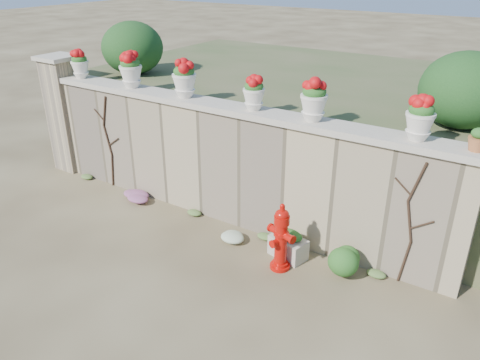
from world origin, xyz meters
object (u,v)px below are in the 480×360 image
Objects in this scene: terracotta_pot at (478,141)px; fire_hydrant at (281,237)px; urn_pot_0 at (80,65)px; planter_box at (288,244)px.

fire_hydrant is at bearing -158.39° from terracotta_pot.
terracotta_pot is at bearing 38.27° from fire_hydrant.
urn_pot_0 reaches higher than fire_hydrant.
urn_pot_0 is 7.28m from terracotta_pot.
urn_pot_0 reaches higher than planter_box.
planter_box is at bearing -6.16° from urn_pot_0.
urn_pot_0 is at bearing 180.00° from terracotta_pot.
fire_hydrant is 3.83× the size of terracotta_pot.
terracotta_pot is at bearing 26.94° from planter_box.
terracotta_pot reaches higher than fire_hydrant.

